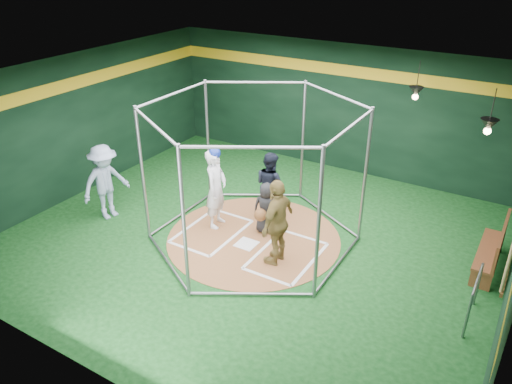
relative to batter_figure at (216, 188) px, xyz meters
The scene contains 16 objects.
room_shell 1.29m from the batter_figure, ahead, with size 10.10×9.10×3.53m.
clay_disc 1.39m from the batter_figure, ahead, with size 3.80×3.80×0.01m, color #985E37.
home_plate 1.43m from the batter_figure, 19.80° to the right, with size 0.43×0.43×0.01m, color white.
batter_box_left 0.99m from the batter_figure, 78.43° to the right, with size 1.17×1.77×0.01m.
batter_box_right 2.20m from the batter_figure, ahead, with size 1.17×1.77×0.01m.
batting_cage 1.15m from the batter_figure, ahead, with size 4.05×4.67×3.00m.
bat_rack 5.95m from the batter_figure, ahead, with size 0.07×1.25×0.98m.
pendant_lamp_near 5.10m from the batter_figure, 47.72° to the left, with size 0.34×0.34×0.90m.
pendant_lamp_far 5.66m from the batter_figure, 21.10° to the left, with size 0.34×0.34×0.90m.
batter_figure is the anchor object (origin of this frame).
visitor_leopard 1.95m from the batter_figure, 16.79° to the right, with size 1.07×0.44×1.82m, color tan.
catcher_figure 1.20m from the batter_figure, 15.39° to the left, with size 0.66×0.65×1.18m.
umpire 1.31m from the batter_figure, 51.66° to the left, with size 0.77×0.60×1.59m, color black.
bystander_blue 2.61m from the batter_figure, 157.96° to the right, with size 1.16×0.67×1.80m, color #93A4C2.
dugout_bench 5.83m from the batter_figure, 13.82° to the left, with size 0.40×1.71×1.00m.
steel_railing 5.59m from the batter_figure, ahead, with size 0.05×1.03×0.89m.
Camera 1 is at (4.84, -7.96, 5.89)m, focal length 35.00 mm.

